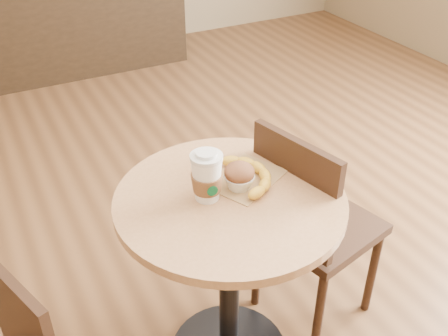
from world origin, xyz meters
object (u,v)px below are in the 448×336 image
(chair_right, at_px, (310,223))
(banana, at_px, (251,174))
(cafe_table, at_px, (230,248))
(muffin, at_px, (239,176))
(coffee_cup, at_px, (207,178))

(chair_right, xyz_separation_m, banana, (-0.25, 0.01, 0.29))
(chair_right, bearing_deg, cafe_table, 83.16)
(muffin, bearing_deg, coffee_cup, 179.74)
(banana, bearing_deg, cafe_table, -144.62)
(muffin, height_order, banana, muffin)
(chair_right, bearing_deg, banana, 74.55)
(muffin, bearing_deg, cafe_table, -150.96)
(chair_right, distance_m, coffee_cup, 0.55)
(muffin, xyz_separation_m, banana, (0.06, 0.03, -0.02))
(coffee_cup, height_order, muffin, coffee_cup)
(cafe_table, distance_m, coffee_cup, 0.29)
(cafe_table, height_order, coffee_cup, coffee_cup)
(cafe_table, bearing_deg, chair_right, 6.88)
(banana, bearing_deg, chair_right, 7.50)
(coffee_cup, bearing_deg, cafe_table, -15.94)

